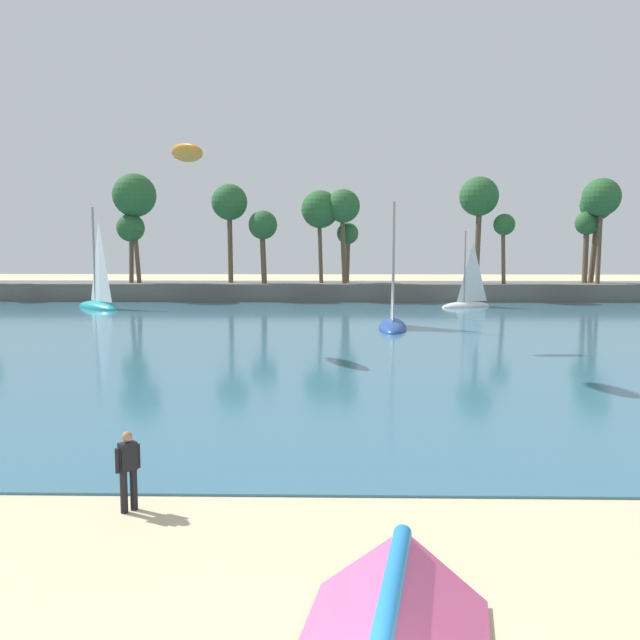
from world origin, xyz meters
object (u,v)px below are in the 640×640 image
object	(u,v)px
folded_kite	(390,620)
sailboat_near_shore	(393,316)
person_at_waterline	(128,469)
kite_aloft_high_over_bay	(187,153)
sailboat_mid_bay	(467,300)
sailboat_far_left	(98,299)

from	to	relation	value
folded_kite	sailboat_near_shore	world-z (taller)	sailboat_near_shore
sailboat_near_shore	person_at_waterline	bearing A→B (deg)	-104.94
person_at_waterline	sailboat_near_shore	world-z (taller)	sailboat_near_shore
folded_kite	kite_aloft_high_over_bay	xyz separation A→B (m)	(-8.08, 25.73, 9.32)
sailboat_mid_bay	person_at_waterline	bearing A→B (deg)	-109.34
sailboat_mid_bay	sailboat_far_left	distance (m)	33.01
folded_kite	sailboat_mid_bay	world-z (taller)	sailboat_mid_bay
kite_aloft_high_over_bay	sailboat_mid_bay	bearing A→B (deg)	-64.91
person_at_waterline	sailboat_far_left	distance (m)	47.39
sailboat_mid_bay	sailboat_far_left	bearing A→B (deg)	-176.39
person_at_waterline	sailboat_far_left	size ratio (longest dim) A/B	0.18
person_at_waterline	sailboat_far_left	bearing A→B (deg)	110.55
folded_kite	sailboat_mid_bay	size ratio (longest dim) A/B	0.58
folded_kite	sailboat_far_left	world-z (taller)	sailboat_far_left
sailboat_near_shore	kite_aloft_high_over_bay	distance (m)	17.53
sailboat_near_shore	kite_aloft_high_over_bay	world-z (taller)	kite_aloft_high_over_bay
sailboat_far_left	sailboat_mid_bay	bearing A→B (deg)	3.61
sailboat_far_left	person_at_waterline	bearing A→B (deg)	-69.45
sailboat_far_left	folded_kite	bearing A→B (deg)	-66.53
sailboat_near_shore	folded_kite	bearing A→B (deg)	-95.22
person_at_waterline	kite_aloft_high_over_bay	size ratio (longest dim) A/B	0.43
sailboat_near_shore	sailboat_mid_bay	world-z (taller)	sailboat_near_shore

